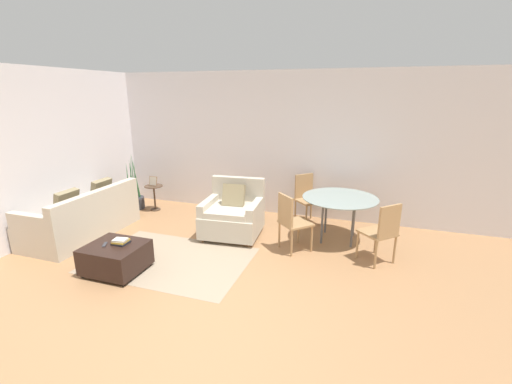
{
  "coord_description": "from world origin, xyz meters",
  "views": [
    {
      "loc": [
        1.68,
        -3.02,
        2.35
      ],
      "look_at": [
        -0.06,
        2.18,
        0.75
      ],
      "focal_mm": 24.0,
      "sensor_mm": 36.0,
      "label": 1
    }
  ],
  "objects_px": {
    "tv_remote_primary": "(105,244)",
    "dining_chair_near_right": "(383,229)",
    "picture_frame": "(153,181)",
    "couch": "(84,219)",
    "book_stack": "(121,241)",
    "armchair": "(233,215)",
    "dining_chair_far_left": "(307,195)",
    "dining_table": "(340,202)",
    "ottoman": "(116,257)",
    "potted_plant": "(134,198)",
    "side_table": "(154,193)",
    "dining_chair_near_left": "(291,219)"
  },
  "relations": [
    {
      "from": "dining_chair_near_right",
      "to": "side_table",
      "type": "bearing_deg",
      "value": 167.58
    },
    {
      "from": "armchair",
      "to": "dining_table",
      "type": "xyz_separation_m",
      "value": [
        1.72,
        0.35,
        0.3
      ]
    },
    {
      "from": "side_table",
      "to": "dining_chair_near_right",
      "type": "xyz_separation_m",
      "value": [
        4.38,
        -0.97,
        0.15
      ]
    },
    {
      "from": "dining_chair_near_left",
      "to": "couch",
      "type": "bearing_deg",
      "value": -171.35
    },
    {
      "from": "tv_remote_primary",
      "to": "side_table",
      "type": "relative_size",
      "value": 0.29
    },
    {
      "from": "armchair",
      "to": "tv_remote_primary",
      "type": "xyz_separation_m",
      "value": [
        -1.15,
        -1.71,
        0.04
      ]
    },
    {
      "from": "ottoman",
      "to": "potted_plant",
      "type": "relative_size",
      "value": 0.63
    },
    {
      "from": "armchair",
      "to": "picture_frame",
      "type": "distance_m",
      "value": 2.14
    },
    {
      "from": "book_stack",
      "to": "dining_table",
      "type": "relative_size",
      "value": 0.17
    },
    {
      "from": "couch",
      "to": "tv_remote_primary",
      "type": "relative_size",
      "value": 12.37
    },
    {
      "from": "ottoman",
      "to": "side_table",
      "type": "xyz_separation_m",
      "value": [
        -0.99,
        2.34,
        0.15
      ]
    },
    {
      "from": "couch",
      "to": "picture_frame",
      "type": "distance_m",
      "value": 1.57
    },
    {
      "from": "couch",
      "to": "dining_chair_far_left",
      "type": "xyz_separation_m",
      "value": [
        3.45,
        1.83,
        0.23
      ]
    },
    {
      "from": "potted_plant",
      "to": "dining_chair_near_right",
      "type": "xyz_separation_m",
      "value": [
        4.85,
        -0.91,
        0.28
      ]
    },
    {
      "from": "dining_table",
      "to": "dining_chair_near_right",
      "type": "relative_size",
      "value": 1.34
    },
    {
      "from": "armchair",
      "to": "picture_frame",
      "type": "height_order",
      "value": "armchair"
    },
    {
      "from": "tv_remote_primary",
      "to": "ottoman",
      "type": "bearing_deg",
      "value": 13.56
    },
    {
      "from": "armchair",
      "to": "book_stack",
      "type": "bearing_deg",
      "value": -121.03
    },
    {
      "from": "ottoman",
      "to": "tv_remote_primary",
      "type": "distance_m",
      "value": 0.22
    },
    {
      "from": "tv_remote_primary",
      "to": "picture_frame",
      "type": "relative_size",
      "value": 0.79
    },
    {
      "from": "tv_remote_primary",
      "to": "dining_table",
      "type": "bearing_deg",
      "value": 35.64
    },
    {
      "from": "potted_plant",
      "to": "side_table",
      "type": "bearing_deg",
      "value": 6.44
    },
    {
      "from": "picture_frame",
      "to": "dining_chair_near_left",
      "type": "bearing_deg",
      "value": -17.4
    },
    {
      "from": "armchair",
      "to": "side_table",
      "type": "xyz_separation_m",
      "value": [
        -2.01,
        0.67,
        0.01
      ]
    },
    {
      "from": "dining_chair_near_left",
      "to": "armchair",
      "type": "bearing_deg",
      "value": 164.39
    },
    {
      "from": "ottoman",
      "to": "picture_frame",
      "type": "bearing_deg",
      "value": 112.88
    },
    {
      "from": "book_stack",
      "to": "dining_chair_far_left",
      "type": "xyz_separation_m",
      "value": [
        2.04,
        2.62,
        0.1
      ]
    },
    {
      "from": "book_stack",
      "to": "tv_remote_primary",
      "type": "relative_size",
      "value": 1.33
    },
    {
      "from": "couch",
      "to": "book_stack",
      "type": "height_order",
      "value": "couch"
    },
    {
      "from": "side_table",
      "to": "dining_chair_near_left",
      "type": "distance_m",
      "value": 3.23
    },
    {
      "from": "dining_table",
      "to": "dining_chair_far_left",
      "type": "xyz_separation_m",
      "value": [
        -0.65,
        0.65,
        -0.14
      ]
    },
    {
      "from": "book_stack",
      "to": "tv_remote_primary",
      "type": "height_order",
      "value": "book_stack"
    },
    {
      "from": "tv_remote_primary",
      "to": "dining_chair_near_right",
      "type": "distance_m",
      "value": 3.8
    },
    {
      "from": "dining_table",
      "to": "dining_chair_far_left",
      "type": "bearing_deg",
      "value": 135.0
    },
    {
      "from": "couch",
      "to": "dining_table",
      "type": "bearing_deg",
      "value": 16.0
    },
    {
      "from": "tv_remote_primary",
      "to": "picture_frame",
      "type": "distance_m",
      "value": 2.54
    },
    {
      "from": "armchair",
      "to": "dining_chair_near_right",
      "type": "height_order",
      "value": "armchair"
    },
    {
      "from": "armchair",
      "to": "dining_chair_far_left",
      "type": "bearing_deg",
      "value": 43.21
    },
    {
      "from": "side_table",
      "to": "dining_chair_near_right",
      "type": "height_order",
      "value": "dining_chair_near_right"
    },
    {
      "from": "couch",
      "to": "armchair",
      "type": "relative_size",
      "value": 1.86
    },
    {
      "from": "ottoman",
      "to": "book_stack",
      "type": "distance_m",
      "value": 0.22
    },
    {
      "from": "dining_chair_near_left",
      "to": "dining_chair_far_left",
      "type": "relative_size",
      "value": 1.0
    },
    {
      "from": "couch",
      "to": "dining_chair_near_right",
      "type": "xyz_separation_m",
      "value": [
        4.75,
        0.52,
        0.23
      ]
    },
    {
      "from": "side_table",
      "to": "dining_table",
      "type": "bearing_deg",
      "value": -4.82
    },
    {
      "from": "armchair",
      "to": "potted_plant",
      "type": "height_order",
      "value": "potted_plant"
    },
    {
      "from": "couch",
      "to": "potted_plant",
      "type": "height_order",
      "value": "potted_plant"
    },
    {
      "from": "picture_frame",
      "to": "dining_chair_near_right",
      "type": "relative_size",
      "value": 0.21
    },
    {
      "from": "book_stack",
      "to": "potted_plant",
      "type": "xyz_separation_m",
      "value": [
        -1.5,
        2.23,
        -0.19
      ]
    },
    {
      "from": "side_table",
      "to": "dining_chair_near_left",
      "type": "bearing_deg",
      "value": -17.4
    },
    {
      "from": "couch",
      "to": "book_stack",
      "type": "distance_m",
      "value": 1.62
    }
  ]
}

